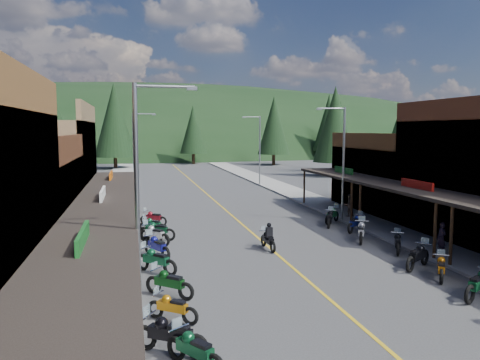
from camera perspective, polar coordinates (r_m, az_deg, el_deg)
ground at (r=24.06m, az=5.04°, el=-9.43°), size 220.00×220.00×0.00m
centerline at (r=43.13m, az=-3.19°, el=-2.45°), size 0.15×90.00×0.01m
sidewalk_west at (r=42.54m, az=-14.83°, el=-2.68°), size 3.40×94.00×0.15m
sidewalk_east at (r=45.39m, az=7.70°, el=-1.98°), size 3.40×94.00×0.15m
shop_west_3 at (r=34.10m, az=-24.02°, el=0.68°), size 10.90×10.20×8.20m
shop_east_3 at (r=39.57m, az=19.11°, el=0.13°), size 10.90×10.20×6.20m
streetlight_0 at (r=16.16m, az=-11.94°, el=-1.08°), size 2.16×0.18×8.00m
streetlight_1 at (r=44.08m, az=-12.63°, el=3.41°), size 2.16×0.18×8.00m
streetlight_2 at (r=33.26m, az=12.28°, el=2.58°), size 2.16×0.18×8.00m
streetlight_3 at (r=53.96m, az=2.27°, el=4.03°), size 2.16×0.18×8.00m
ridge_hill at (r=157.33m, az=-10.34°, el=3.71°), size 310.00×140.00×60.00m
pine_1 at (r=93.55m, az=-23.44°, el=6.13°), size 5.88×5.88×12.50m
pine_2 at (r=80.09m, az=-15.07°, el=7.05°), size 6.72×6.72×14.00m
pine_3 at (r=88.74m, az=-5.74°, el=6.15°), size 5.04×5.04×11.00m
pine_4 at (r=85.82m, az=4.15°, el=6.67°), size 5.88×5.88×12.50m
pine_5 at (r=102.68m, az=10.78°, el=6.91°), size 6.72×6.72×14.00m
pine_6 at (r=101.16m, az=18.88°, el=5.85°), size 5.04×5.04×11.00m
pine_8 at (r=63.77m, az=-26.48°, el=5.09°), size 4.48×4.48×10.00m
pine_9 at (r=73.94m, az=12.07°, el=5.97°), size 4.93×4.93×10.80m
pine_10 at (r=72.83m, az=-21.60°, el=5.99°), size 5.38×5.38×11.60m
pine_11 at (r=65.91m, az=11.50°, el=6.67°), size 5.82×5.82×12.40m
bike_west_3 at (r=13.40m, az=-5.54°, el=-19.74°), size 1.83×2.17×1.23m
bike_west_4 at (r=14.24m, az=-8.51°, el=-17.93°), size 2.37×1.92×1.33m
bike_west_5 at (r=16.44m, az=-8.25°, el=-14.97°), size 1.92×1.70×1.11m
bike_west_6 at (r=18.65m, az=-8.61°, el=-12.13°), size 2.13×2.01×1.26m
bike_west_7 at (r=21.67m, az=-10.21°, el=-9.45°), size 2.19×2.20×1.33m
bike_west_8 at (r=24.16m, az=-10.10°, el=-7.85°), size 1.74×2.37×1.30m
bike_west_9 at (r=26.94m, az=-10.37°, el=-6.41°), size 2.04×2.21×1.29m
bike_west_10 at (r=27.96m, az=-10.11°, el=-5.93°), size 2.35×1.76×1.30m
bike_west_11 at (r=30.05m, az=-10.59°, el=-5.29°), size 1.92×1.65×1.10m
bike_west_12 at (r=32.24m, az=-10.51°, el=-4.46°), size 2.04×1.70×1.15m
bike_east_4 at (r=20.40m, az=27.18°, el=-11.08°), size 2.37×1.72×1.30m
bike_east_5 at (r=22.29m, az=23.32°, el=-9.66°), size 1.69×2.04×1.15m
bike_east_6 at (r=23.52m, az=20.87°, el=-8.53°), size 2.34×1.91×1.32m
bike_east_7 at (r=26.16m, az=18.66°, el=-7.16°), size 1.60×2.10×1.16m
bike_east_8 at (r=28.01m, az=14.58°, el=-5.97°), size 1.81×2.44×1.34m
bike_east_9 at (r=30.63m, az=13.91°, el=-5.03°), size 2.11×1.92×1.23m
bike_east_10 at (r=31.90m, az=10.89°, el=-4.51°), size 1.65×2.24×1.23m
bike_east_11 at (r=33.06m, az=11.17°, el=-4.14°), size 2.05×2.00×1.23m
rider_on_bike at (r=25.42m, az=3.45°, el=-7.14°), size 0.81×2.06×1.53m
pedestrian_east_a at (r=26.02m, az=23.35°, el=-6.53°), size 0.39×0.60×1.64m
pedestrian_east_b at (r=35.05m, az=13.14°, el=-3.01°), size 0.82×0.49×1.64m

